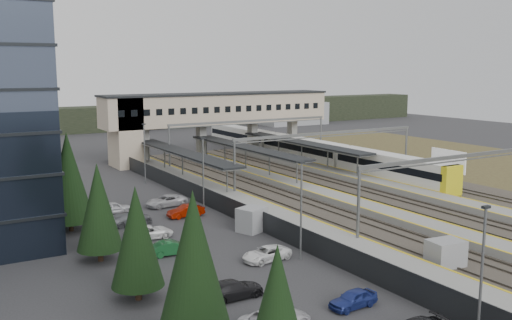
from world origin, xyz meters
TOP-DOWN VIEW (x-y plane):
  - ground at (0.00, 0.00)m, footprint 220.00×220.00m
  - conifer_row at (-22.00, -3.86)m, footprint 4.42×49.82m
  - car_park at (-13.90, -6.89)m, footprint 10.68×44.67m
  - lampposts at (-8.00, 1.25)m, footprint 0.50×53.25m
  - fence at (-6.50, 5.00)m, footprint 0.08×90.00m
  - relay_cabin_near at (0.48, -15.38)m, footprint 2.88×2.25m
  - relay_cabin_far at (-7.26, 1.04)m, footprint 3.10×2.87m
  - rail_corridor at (9.34, 5.00)m, footprint 34.00×90.00m
  - canopies at (7.00, 27.00)m, footprint 23.10×30.00m
  - footbridge at (7.70, 42.00)m, footprint 40.40×6.40m
  - gantries at (12.00, 3.00)m, footprint 28.40×62.28m
  - train at (20.00, 30.60)m, footprint 2.92×61.06m
  - billboard at (25.29, 5.81)m, footprint 0.37×5.75m
  - treeline_far at (23.81, 92.28)m, footprint 170.00×19.00m

SIDE VIEW (x-z plane):
  - ground at x=0.00m, z-range 0.00..0.00m
  - rail_corridor at x=9.34m, z-range -0.17..0.75m
  - car_park at x=-13.90m, z-range -0.02..1.27m
  - fence at x=-6.50m, z-range 0.00..2.00m
  - relay_cabin_near at x=0.48m, z-range 0.00..2.23m
  - relay_cabin_far at x=-7.26m, z-range 0.00..2.30m
  - train at x=20.00m, z-range 0.25..3.93m
  - treeline_far at x=23.81m, z-range -0.55..6.45m
  - billboard at x=25.29m, z-range 0.81..5.65m
  - canopies at x=7.00m, z-range 2.28..5.56m
  - lampposts at x=-8.00m, z-range 0.30..8.37m
  - conifer_row at x=-22.00m, z-range 0.09..9.59m
  - gantries at x=12.00m, z-range 2.41..9.58m
  - footbridge at x=7.70m, z-range 2.33..13.53m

